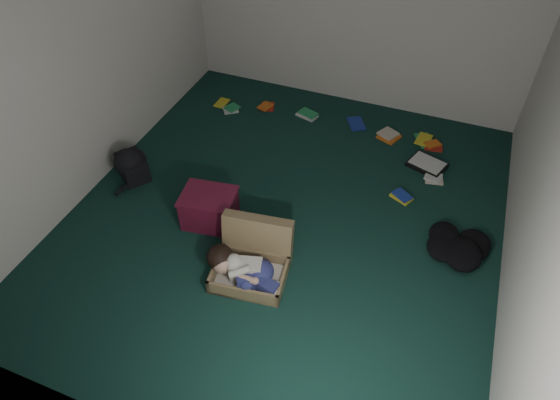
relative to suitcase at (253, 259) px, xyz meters
The scene contains 11 objects.
floor 0.72m from the suitcase, 87.42° to the left, with size 4.50×4.50×0.00m, color #113129.
wall_front 1.93m from the suitcase, 88.81° to the right, with size 4.50×4.50×0.00m, color silver.
wall_left 2.39m from the suitcase, 160.14° to the left, with size 4.50×4.50×0.00m, color silver.
wall_right 2.45m from the suitcase, 19.28° to the left, with size 4.50×4.50×0.00m, color silver.
suitcase is the anchor object (origin of this frame).
person 0.17m from the suitcase, 97.59° to the right, with size 0.68×0.33×0.28m.
maroon_bin 0.73m from the suitcase, 147.85° to the left, with size 0.55×0.46×0.34m.
backpack 1.80m from the suitcase, 157.84° to the left, with size 0.45×0.36×0.27m, color black, non-canonical shape.
clothing_pile 1.84m from the suitcase, 28.22° to the left, with size 0.46×0.38×0.15m, color black, non-canonical shape.
paper_tray 2.31m from the suitcase, 58.91° to the left, with size 0.45×0.39×0.05m.
book_scatter 2.20m from the suitcase, 83.27° to the left, with size 2.93×1.34×0.02m.
Camera 1 is at (1.19, -3.19, 3.48)m, focal length 32.00 mm.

